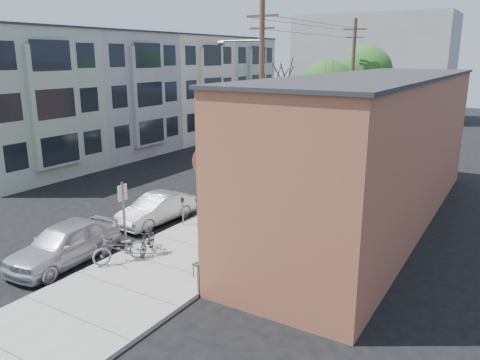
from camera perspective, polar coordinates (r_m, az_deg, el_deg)
The scene contains 27 objects.
ground at distance 22.67m, azimuth -10.82°, elevation -4.40°, with size 120.00×120.00×0.00m, color black.
sidewalk at distance 29.57m, azimuth 9.95°, elevation 0.37°, with size 4.50×58.00×0.15m, color #9D9B92.
cafe_building at distance 21.84m, azimuth 16.06°, elevation 3.53°, with size 6.60×20.20×6.61m.
apartment_row at distance 39.87m, azimuth -10.40°, elevation 10.55°, with size 6.30×32.00×9.00m.
end_cap_building at distance 60.07m, azimuth 15.78°, elevation 13.09°, with size 18.00×8.00×12.00m, color #9F9F9B.
sign_post at distance 17.84m, azimuth -13.98°, elevation -3.73°, with size 0.07×0.45×2.80m.
parking_meter_near at distance 20.69m, azimuth -7.01°, elevation -3.26°, with size 0.14×0.14×1.24m.
parking_meter_far at distance 28.24m, azimuth 4.66°, elevation 1.76°, with size 0.14×0.14×1.24m.
utility_pole_near at distance 25.25m, azimuth 2.49°, elevation 10.40°, with size 3.57×0.28×10.00m.
utility_pole_far at distance 38.93m, azimuth 13.48°, elevation 11.53°, with size 1.80×0.28×10.00m.
tree_bare at distance 26.71m, azimuth 4.79°, elevation 5.14°, with size 0.24×0.24×5.46m.
tree_leafy_mid at distance 32.94m, azimuth 10.59°, elevation 11.10°, with size 3.61×3.61×7.00m.
tree_leafy_far at distance 41.29m, azimuth 15.18°, elevation 12.63°, with size 4.17×4.17×8.04m.
patio_chair_a at distance 17.82m, azimuth 0.59°, elevation -7.56°, with size 0.50×0.50×0.88m, color #113F19, non-canonical shape.
patio_chair_b at distance 16.09m, azimuth -4.76°, elevation -10.20°, with size 0.50×0.50×0.88m, color #113F19, non-canonical shape.
patron_grey at distance 17.91m, azimuth 0.86°, elevation -5.55°, with size 0.72×0.47×1.98m, color gray.
patron_green at distance 16.81m, azimuth -3.24°, elevation -7.62°, with size 0.79×0.62×1.63m, color #2C6E3F.
cyclist at distance 20.05m, azimuth -1.27°, elevation -3.29°, with size 1.27×0.73×1.97m, color maroon.
cyclist_bike at distance 20.19m, azimuth -1.26°, elevation -4.48°, with size 0.72×2.07×1.09m, color black.
parked_bike_a at distance 18.18m, azimuth -11.23°, elevation -7.24°, with size 0.45×1.61×0.97m, color black.
parked_bike_b at distance 17.57m, azimuth -14.41°, elevation -8.10°, with size 0.69×1.99×1.05m, color slate.
car_0 at distance 18.38m, azimuth -20.62°, elevation -7.24°, with size 1.82×4.52×1.54m, color silver.
car_1 at distance 21.62m, azimuth -10.17°, elevation -3.50°, with size 1.39×3.98×1.31m, color #B3B7BB.
car_2 at distance 26.96m, azimuth -0.37°, elevation 0.78°, with size 2.25×5.55×1.61m, color black.
car_3 at distance 33.69m, azimuth 6.22°, elevation 3.38°, with size 2.30×4.98×1.38m, color #B4B6BC.
car_4 at distance 38.77m, azimuth 9.36°, elevation 4.75°, with size 1.41×4.03×1.33m, color #9EA3A6.
bus at distance 45.38m, azimuth 8.38°, elevation 7.30°, with size 2.47×10.57×2.94m, color silver.
Camera 1 is at (14.55, -15.73, 7.42)m, focal length 35.00 mm.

